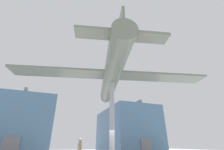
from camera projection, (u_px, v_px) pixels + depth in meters
The scene contains 5 objects.
glass_pavilion_left at pixel (25, 127), 23.66m from camera, with size 8.21×13.82×8.40m.
glass_pavilion_right at pixel (126, 131), 29.20m from camera, with size 8.21×13.82×8.40m.
support_pylon_central at pixel (112, 120), 12.69m from camera, with size 0.43×0.43×6.73m.
suspended_airplane at pixel (112, 76), 14.67m from camera, with size 18.34×14.66×2.89m.
visitor_person at pixel (79, 150), 10.15m from camera, with size 0.28×0.40×1.84m.
Camera 1 is at (-4.57, -12.29, 1.45)m, focal length 24.00 mm.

